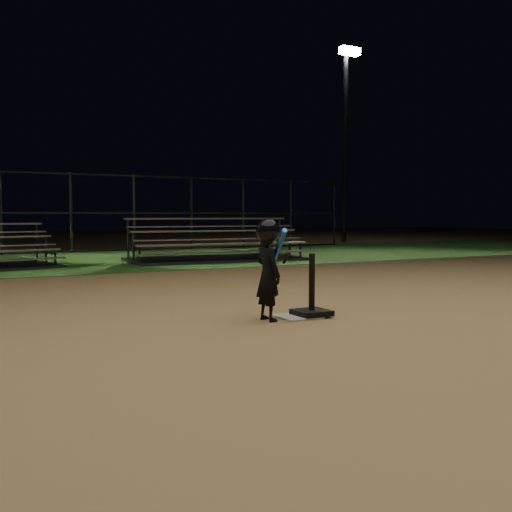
# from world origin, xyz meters

# --- Properties ---
(ground) EXTENTS (80.00, 80.00, 0.00)m
(ground) POSITION_xyz_m (0.00, 0.00, 0.00)
(ground) COLOR tan
(ground) RESTS_ON ground
(grass_strip) EXTENTS (60.00, 8.00, 0.01)m
(grass_strip) POSITION_xyz_m (0.00, 10.00, 0.01)
(grass_strip) COLOR #2A5B1D
(grass_strip) RESTS_ON ground
(home_plate) EXTENTS (0.45, 0.45, 0.02)m
(home_plate) POSITION_xyz_m (0.00, 0.00, 0.01)
(home_plate) COLOR beige
(home_plate) RESTS_ON ground
(batting_tee) EXTENTS (0.38, 0.38, 0.71)m
(batting_tee) POSITION_xyz_m (0.17, -0.04, 0.15)
(batting_tee) COLOR black
(batting_tee) RESTS_ON home_plate
(child_batter) EXTENTS (0.40, 0.62, 1.14)m
(child_batter) POSITION_xyz_m (-0.39, -0.00, 0.61)
(child_batter) COLOR black
(child_batter) RESTS_ON ground
(bleacher_right) EXTENTS (4.67, 2.52, 1.11)m
(bleacher_right) POSITION_xyz_m (2.77, 8.26, 0.23)
(bleacher_right) COLOR #B5B5BA
(bleacher_right) RESTS_ON ground
(backstop_fence) EXTENTS (20.08, 0.08, 2.50)m
(backstop_fence) POSITION_xyz_m (0.00, 13.00, 1.25)
(backstop_fence) COLOR #38383D
(backstop_fence) RESTS_ON ground
(light_pole_right) EXTENTS (0.90, 0.53, 8.30)m
(light_pole_right) POSITION_xyz_m (12.00, 14.94, 4.95)
(light_pole_right) COLOR #2D2D30
(light_pole_right) RESTS_ON ground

